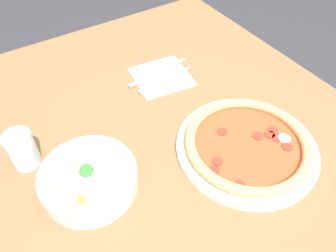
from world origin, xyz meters
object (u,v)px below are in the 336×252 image
fork (166,79)px  glass (22,150)px  bowl (89,178)px  pizza (247,144)px  knife (160,71)px

fork → glass: size_ratio=2.10×
bowl → pizza: bearing=-106.1°
knife → bowl: bearing=31.1°
bowl → glass: 0.18m
fork → knife: same height
pizza → bowl: bowl is taller
bowl → knife: bearing=-52.2°
bowl → knife: bowl is taller
bowl → glass: glass is taller
pizza → bowl: (0.11, 0.37, 0.01)m
fork → glass: glass is taller
pizza → bowl: size_ratio=1.61×
fork → glass: bearing=3.7°
bowl → fork: (0.23, -0.35, -0.03)m
pizza → fork: pizza is taller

